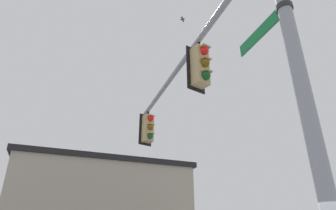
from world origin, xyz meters
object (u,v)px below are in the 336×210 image
at_px(bird_flying, 183,19).
at_px(traffic_light_nearest_pole, 200,66).
at_px(street_name_sign, 268,24).
at_px(traffic_light_mid_inner, 148,128).

bearing_deg(bird_flying, traffic_light_nearest_pole, 56.32).
height_order(street_name_sign, bird_flying, bird_flying).
relative_size(street_name_sign, bird_flying, 3.87).
bearing_deg(traffic_light_nearest_pole, bird_flying, -123.68).
height_order(traffic_light_nearest_pole, street_name_sign, traffic_light_nearest_pole).
height_order(traffic_light_nearest_pole, bird_flying, bird_flying).
distance_m(traffic_light_nearest_pole, bird_flying, 5.95).
distance_m(traffic_light_nearest_pole, traffic_light_mid_inner, 4.53).
xyz_separation_m(traffic_light_nearest_pole, street_name_sign, (0.70, 2.34, -0.71)).
xyz_separation_m(traffic_light_nearest_pole, bird_flying, (-2.02, -3.02, 4.72)).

